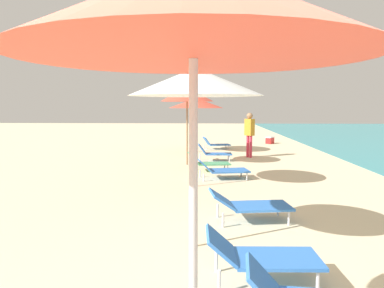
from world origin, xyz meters
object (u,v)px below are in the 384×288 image
(umbrella_fourth, at_px, (187,94))
(lounger_farthest_shoreside, at_px, (216,144))
(lounger_third_shoreside, at_px, (221,169))
(person_walking_near, at_px, (249,130))
(cooler_box, at_px, (270,140))
(umbrella_nearest, at_px, (193,11))
(umbrella_second, at_px, (196,82))
(lounger_fourth_shoreside, at_px, (214,153))
(umbrella_farthest, at_px, (196,103))
(lounger_second_inland, at_px, (260,255))
(lounger_fourth_inland, at_px, (208,162))
(umbrella_third, at_px, (191,83))
(lounger_second_shoreside, at_px, (249,204))

(umbrella_fourth, xyz_separation_m, lounger_farthest_shoreside, (1.09, 4.56, -2.16))
(lounger_third_shoreside, relative_size, person_walking_near, 0.87)
(person_walking_near, xyz_separation_m, cooler_box, (1.71, 5.32, -0.88))
(umbrella_nearest, xyz_separation_m, umbrella_second, (-0.09, 3.13, -0.17))
(lounger_fourth_shoreside, relative_size, umbrella_farthest, 0.52)
(umbrella_second, height_order, lounger_third_shoreside, umbrella_second)
(person_walking_near, bearing_deg, lounger_third_shoreside, -143.23)
(umbrella_nearest, bearing_deg, lounger_second_inland, 71.58)
(umbrella_fourth, height_order, person_walking_near, umbrella_fourth)
(lounger_third_shoreside, distance_m, lounger_fourth_inland, 1.23)
(lounger_third_shoreside, bearing_deg, umbrella_third, -137.47)
(umbrella_farthest, distance_m, person_walking_near, 2.92)
(umbrella_farthest, relative_size, cooler_box, 4.09)
(lounger_farthest_shoreside, relative_size, cooler_box, 2.28)
(person_walking_near, bearing_deg, umbrella_fourth, -178.38)
(lounger_second_inland, bearing_deg, umbrella_second, 124.67)
(lounger_fourth_shoreside, relative_size, person_walking_near, 0.71)
(lounger_second_inland, relative_size, lounger_fourth_shoreside, 1.06)
(lounger_farthest_shoreside, bearing_deg, umbrella_third, -109.03)
(lounger_second_shoreside, height_order, lounger_second_inland, lounger_second_inland)
(lounger_farthest_shoreside, bearing_deg, umbrella_farthest, -144.12)
(umbrella_farthest, bearing_deg, umbrella_nearest, -88.30)
(umbrella_second, bearing_deg, cooler_box, 76.38)
(lounger_farthest_shoreside, xyz_separation_m, cooler_box, (2.97, 2.63, -0.07))
(umbrella_nearest, height_order, umbrella_third, umbrella_third)
(cooler_box, bearing_deg, lounger_fourth_inland, -111.62)
(lounger_second_shoreside, relative_size, lounger_second_inland, 1.12)
(lounger_fourth_inland, height_order, umbrella_farthest, umbrella_farthest)
(lounger_second_inland, height_order, person_walking_near, person_walking_near)
(umbrella_nearest, distance_m, person_walking_near, 12.58)
(lounger_fourth_shoreside, distance_m, person_walking_near, 1.88)
(umbrella_fourth, relative_size, umbrella_farthest, 1.12)
(lounger_second_inland, bearing_deg, umbrella_nearest, -110.18)
(lounger_second_inland, xyz_separation_m, lounger_farthest_shoreside, (-0.22, 12.99, -0.07))
(umbrella_nearest, distance_m, lounger_farthest_shoreside, 15.25)
(umbrella_nearest, bearing_deg, cooler_box, 79.00)
(umbrella_second, bearing_deg, umbrella_fourth, 94.07)
(lounger_third_shoreside, relative_size, lounger_fourth_shoreside, 1.22)
(lounger_third_shoreside, bearing_deg, cooler_box, 62.60)
(umbrella_fourth, bearing_deg, cooler_box, 60.59)
(umbrella_second, relative_size, umbrella_fourth, 0.96)
(lounger_third_shoreside, bearing_deg, umbrella_fourth, 103.97)
(umbrella_fourth, xyz_separation_m, person_walking_near, (2.34, 1.87, -1.34))
(lounger_fourth_inland, xyz_separation_m, umbrella_farthest, (-0.51, 4.78, 1.86))
(umbrella_nearest, relative_size, lounger_second_inland, 2.16)
(lounger_second_inland, height_order, lounger_fourth_shoreside, lounger_fourth_shoreside)
(umbrella_second, distance_m, lounger_fourth_shoreside, 8.53)
(lounger_second_inland, relative_size, umbrella_third, 0.46)
(person_walking_near, bearing_deg, umbrella_second, -138.09)
(lounger_second_shoreside, distance_m, lounger_farthest_shoreside, 10.75)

